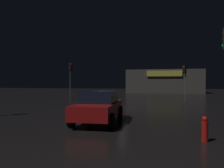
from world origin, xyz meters
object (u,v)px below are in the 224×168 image
fire_hydrant (205,129)px  traffic_signal_cross_left (185,75)px  car_near (99,106)px  traffic_signal_cross_right (71,71)px  store_building (163,81)px

fire_hydrant → traffic_signal_cross_left: bearing=84.6°
traffic_signal_cross_left → fire_hydrant: (-1.55, -16.41, -2.51)m
car_near → traffic_signal_cross_right: bearing=117.7°
traffic_signal_cross_right → car_near: 15.57m
store_building → traffic_signal_cross_right: size_ratio=3.39×
store_building → traffic_signal_cross_right: bearing=-117.0°
fire_hydrant → store_building: bearing=89.7°
store_building → car_near: (-4.68, -36.77, -1.53)m
store_building → fire_hydrant: size_ratio=17.32×
fire_hydrant → car_near: bearing=148.8°
car_near → fire_hydrant: car_near is taller
traffic_signal_cross_left → traffic_signal_cross_right: 13.19m
store_building → traffic_signal_cross_left: bearing=-86.6°
traffic_signal_cross_left → car_near: (-6.03, -13.70, -2.10)m
store_building → car_near: store_building is taller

